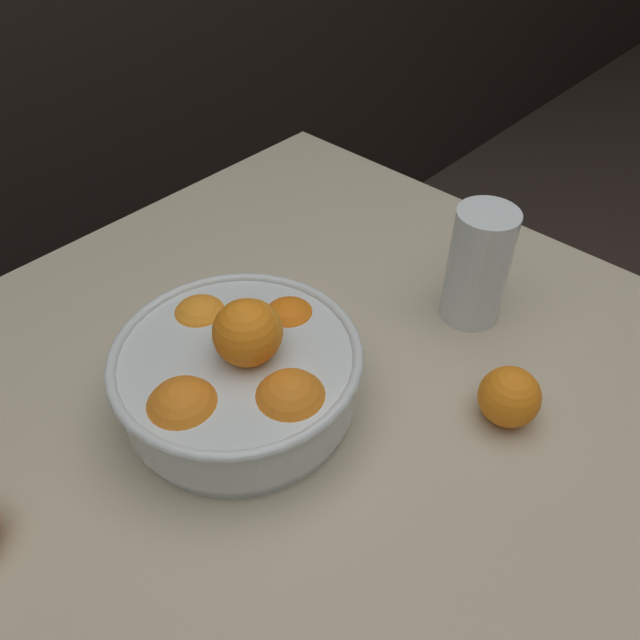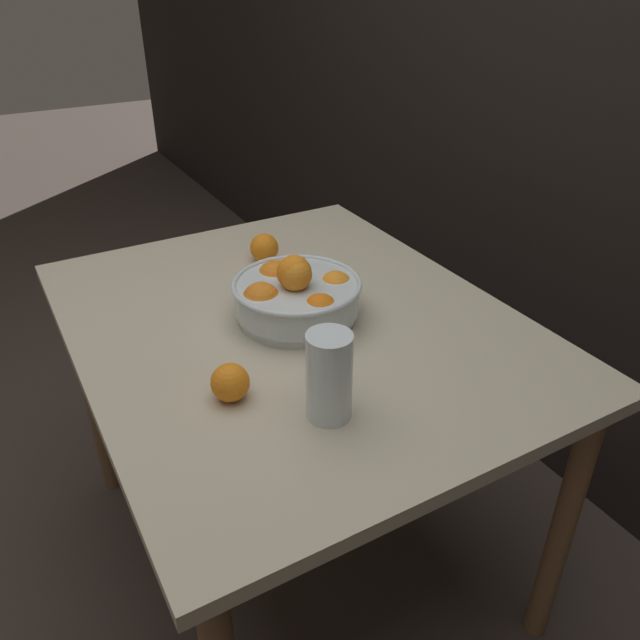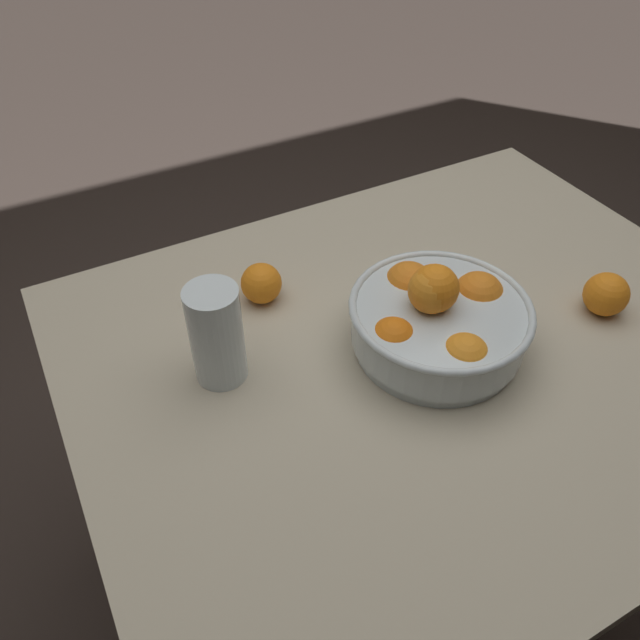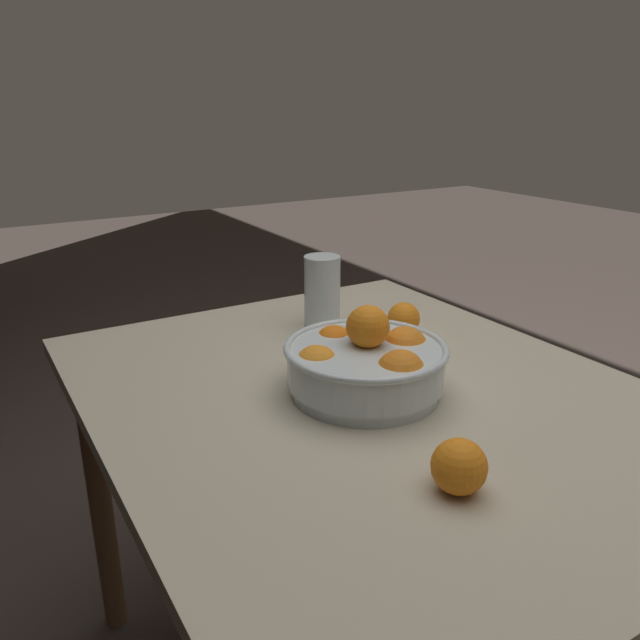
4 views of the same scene
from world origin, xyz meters
TOP-DOWN VIEW (x-y plane):
  - dining_table at (0.00, 0.00)m, footprint 1.10×0.88m
  - fruit_bowl at (0.00, 0.01)m, footprint 0.27×0.27m
  - juice_glass at (0.31, -0.09)m, footprint 0.08×0.08m
  - orange_loose_near_bowl at (-0.29, 0.07)m, footprint 0.07×0.07m
  - orange_loose_front at (0.19, -0.22)m, footprint 0.07×0.07m

SIDE VIEW (x-z plane):
  - dining_table at x=0.00m, z-range 0.28..1.00m
  - orange_loose_front at x=0.19m, z-range 0.72..0.79m
  - orange_loose_near_bowl at x=-0.29m, z-range 0.72..0.80m
  - fruit_bowl at x=0.00m, z-range 0.70..0.85m
  - juice_glass at x=0.31m, z-range 0.72..0.88m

